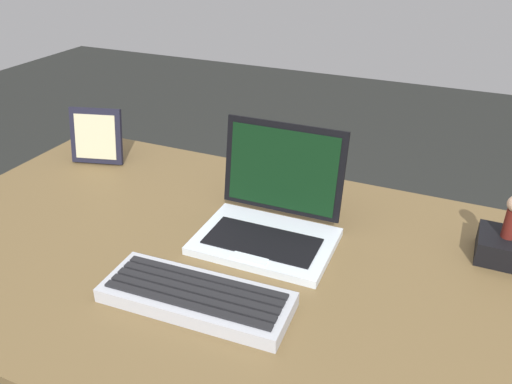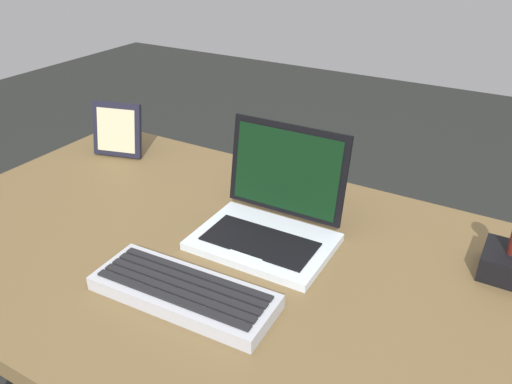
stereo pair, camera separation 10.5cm
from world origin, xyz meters
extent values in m
cube|color=brown|center=(0.00, 0.00, 0.72)|extent=(1.53, 0.84, 0.04)
cylinder|color=black|center=(-0.70, 0.36, 0.35)|extent=(0.07, 0.07, 0.70)
cube|color=silver|center=(0.01, 0.06, 0.75)|extent=(0.29, 0.20, 0.02)
cube|color=black|center=(0.01, 0.05, 0.76)|extent=(0.23, 0.11, 0.00)
cube|color=silver|center=(0.01, -0.02, 0.76)|extent=(0.07, 0.03, 0.00)
cube|color=black|center=(0.00, 0.17, 0.87)|extent=(0.27, 0.05, 0.20)
cube|color=black|center=(0.00, 0.17, 0.87)|extent=(0.24, 0.04, 0.17)
cube|color=yellow|center=(0.00, 0.17, 0.84)|extent=(0.23, 0.01, 0.01)
cube|color=#B4B7C0|center=(-0.03, -0.16, 0.76)|extent=(0.35, 0.14, 0.03)
cube|color=black|center=(-0.03, -0.20, 0.77)|extent=(0.31, 0.03, 0.00)
cube|color=black|center=(-0.03, -0.18, 0.77)|extent=(0.31, 0.03, 0.00)
cube|color=black|center=(-0.03, -0.16, 0.77)|extent=(0.31, 0.03, 0.00)
cube|color=black|center=(-0.03, -0.14, 0.77)|extent=(0.31, 0.03, 0.00)
cube|color=black|center=(-0.04, -0.12, 0.77)|extent=(0.31, 0.03, 0.00)
cube|color=black|center=(-0.58, 0.25, 0.82)|extent=(0.15, 0.08, 0.15)
cube|color=#C2BA92|center=(-0.58, 0.25, 0.82)|extent=(0.12, 0.06, 0.12)
cube|color=black|center=(-0.59, 0.28, 0.76)|extent=(0.02, 0.02, 0.03)
cube|color=black|center=(0.46, 0.21, 0.77)|extent=(0.10, 0.10, 0.05)
camera|label=1|loc=(0.35, -0.76, 1.35)|focal=35.77mm
camera|label=2|loc=(0.44, -0.71, 1.35)|focal=35.77mm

